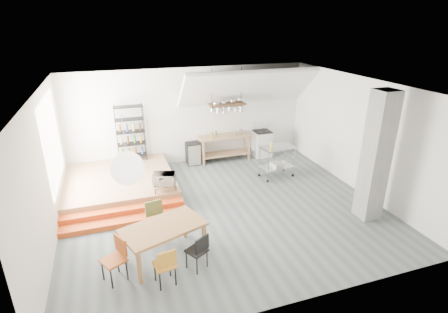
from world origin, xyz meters
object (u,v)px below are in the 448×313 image
object	(u,v)px
dining_table	(163,230)
stove	(262,143)
mini_fridge	(193,153)
rolling_cart	(277,157)

from	to	relation	value
dining_table	stove	bearing A→B (deg)	28.11
dining_table	mini_fridge	size ratio (longest dim) A/B	2.44
stove	rolling_cart	bearing A→B (deg)	-99.59
dining_table	mini_fridge	bearing A→B (deg)	50.02
stove	dining_table	bearing A→B (deg)	-132.48
dining_table	mini_fridge	xyz separation A→B (m)	(1.78, 4.75, -0.31)
stove	rolling_cart	xyz separation A→B (m)	(-0.31, -1.81, 0.17)
rolling_cart	mini_fridge	bearing A→B (deg)	132.51
dining_table	mini_fridge	distance (m)	5.08
stove	mini_fridge	distance (m)	2.53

